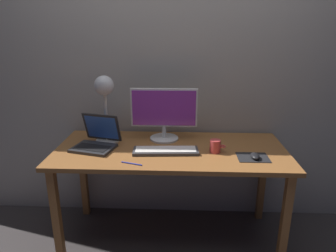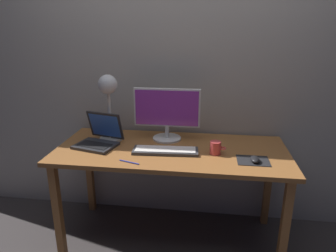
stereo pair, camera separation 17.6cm
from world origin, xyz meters
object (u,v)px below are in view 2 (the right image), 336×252
(keyboard_main, at_px, (165,151))
(desk_lamp, at_px, (108,94))
(mouse, at_px, (255,159))
(coffee_mug, at_px, (216,148))
(pen, at_px, (129,162))
(monitor, at_px, (167,112))
(laptop, at_px, (100,136))

(keyboard_main, distance_m, desk_lamp, 0.58)
(mouse, xyz_separation_m, coffee_mug, (-0.24, 0.10, 0.02))
(keyboard_main, distance_m, pen, 0.28)
(monitor, distance_m, desk_lamp, 0.44)
(mouse, bearing_deg, monitor, 151.07)
(pen, bearing_deg, coffee_mug, 21.54)
(coffee_mug, bearing_deg, mouse, -22.25)
(desk_lamp, xyz_separation_m, pen, (0.24, -0.38, -0.35))
(coffee_mug, bearing_deg, pen, -158.46)
(mouse, relative_size, pen, 0.69)
(keyboard_main, height_order, laptop, laptop)
(desk_lamp, relative_size, pen, 3.48)
(laptop, relative_size, pen, 2.39)
(desk_lamp, height_order, pen, desk_lamp)
(monitor, height_order, desk_lamp, desk_lamp)
(coffee_mug, distance_m, pen, 0.58)
(monitor, bearing_deg, pen, -111.63)
(desk_lamp, bearing_deg, pen, -57.77)
(coffee_mug, height_order, pen, coffee_mug)
(monitor, height_order, coffee_mug, monitor)
(keyboard_main, relative_size, desk_lamp, 0.92)
(laptop, height_order, pen, laptop)
(keyboard_main, bearing_deg, mouse, -8.19)
(keyboard_main, relative_size, mouse, 4.66)
(monitor, relative_size, pen, 3.47)
(desk_lamp, relative_size, coffee_mug, 4.49)
(laptop, height_order, coffee_mug, laptop)
(desk_lamp, bearing_deg, monitor, 9.00)
(mouse, bearing_deg, desk_lamp, 165.30)
(monitor, relative_size, laptop, 1.45)
(keyboard_main, xyz_separation_m, laptop, (-0.49, 0.09, 0.05))
(desk_lamp, distance_m, pen, 0.57)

